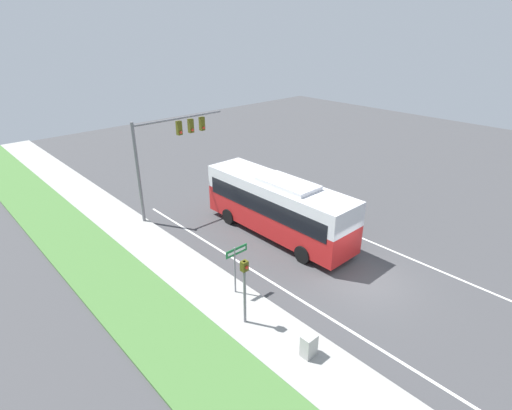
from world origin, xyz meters
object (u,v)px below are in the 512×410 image
street_sign (236,262)px  bus (278,204)px  signal_gantry (168,144)px  pedestrian_signal (245,283)px  utility_cabinet (309,346)px

street_sign → bus: bearing=26.6°
bus → street_sign: bearing=-153.4°
bus → signal_gantry: 8.12m
signal_gantry → pedestrian_signal: size_ratio=2.09×
signal_gantry → pedestrian_signal: (-3.80, -11.74, -2.69)m
street_sign → signal_gantry: bearing=74.7°
bus → utility_cabinet: 10.06m
utility_cabinet → bus: bearing=51.6°
bus → pedestrian_signal: (-6.74, -4.72, 0.12)m
bus → utility_cabinet: bearing=-128.4°
pedestrian_signal → street_sign: (1.10, 1.89, -0.38)m
signal_gantry → street_sign: size_ratio=2.59×
utility_cabinet → signal_gantry: bearing=77.6°
street_sign → utility_cabinet: bearing=-96.3°
bus → signal_gantry: signal_gantry is taller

